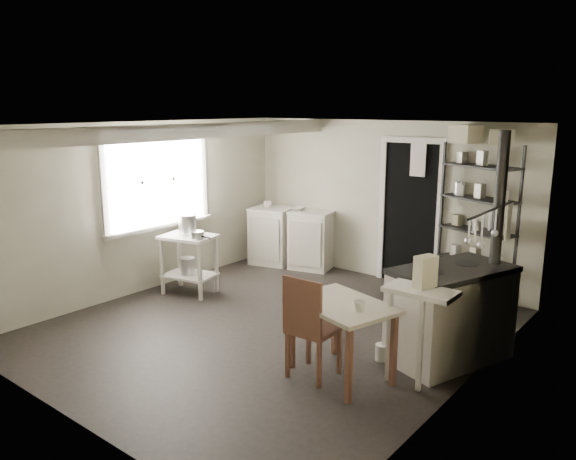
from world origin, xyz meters
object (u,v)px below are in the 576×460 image
Objects in this scene: work_table at (341,338)px; stockpot at (187,224)px; base_cabinets at (292,237)px; prep_table at (189,265)px; flour_sack at (460,293)px; stove at (450,318)px; shelf_rack at (477,230)px; chair at (314,327)px.

stockpot is at bearing 165.18° from work_table.
base_cabinets is 1.44× the size of work_table.
prep_table is at bearing 165.88° from work_table.
flour_sack is (2.91, -0.35, -0.22)m from base_cabinets.
shelf_rack is at bearing 123.13° from stove.
shelf_rack is 2.87m from work_table.
stockpot is at bearing -114.19° from base_cabinets.
prep_table is 1.95m from base_cabinets.
work_table is (3.01, -0.80, -0.56)m from stockpot.
base_cabinets is at bearing 80.60° from stockpot.
chair reaches higher than stove.
base_cabinets is at bearing -156.88° from shelf_rack.
shelf_rack is at bearing 91.76° from flour_sack.
shelf_rack is 2.04× the size of chair.
chair reaches higher than prep_table.
prep_table is 0.58× the size of base_cabinets.
work_table is at bearing -14.82° from stockpot.
shelf_rack reaches higher than prep_table.
chair is (2.80, -0.94, -0.45)m from stockpot.
prep_table reaches higher than work_table.
prep_table is at bearing -153.20° from flour_sack.
stove is at bearing 50.35° from chair.
shelf_rack is 1.94m from stove.
work_table is (2.93, -0.74, -0.02)m from prep_table.
shelf_rack reaches higher than stockpot.
shelf_rack is 1.68× the size of stove.
stockpot is at bearing 158.91° from chair.
chair is at bearing -107.81° from stove.
prep_table is 3.53m from flour_sack.
prep_table is at bearing -125.99° from shelf_rack.
chair reaches higher than flour_sack.
flour_sack is at bearing 77.79° from chair.
base_cabinets is at bearing 173.18° from flour_sack.
chair is at bearing -99.71° from flour_sack.
flour_sack is at bearing -21.60° from base_cabinets.
chair is (2.73, -0.88, 0.08)m from prep_table.
work_table is at bearing -104.01° from stove.
chair is (-0.41, -2.95, -0.46)m from shelf_rack.
chair is (2.49, -2.82, 0.02)m from base_cabinets.
base_cabinets is (0.24, 1.94, 0.06)m from prep_table.
shelf_rack is at bearing 33.36° from prep_table.
stockpot reaches higher than base_cabinets.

